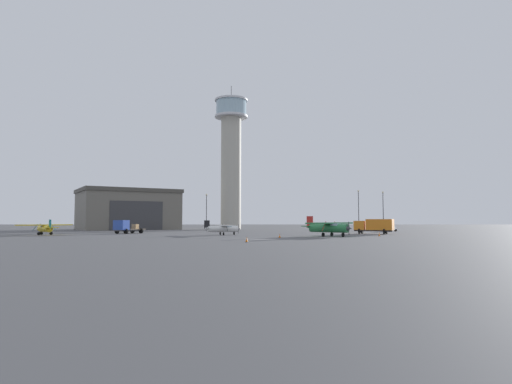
# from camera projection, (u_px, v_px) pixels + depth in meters

# --- Properties ---
(ground_plane) EXTENTS (400.00, 400.00, 0.00)m
(ground_plane) POSITION_uv_depth(u_px,v_px,m) (259.00, 239.00, 58.06)
(ground_plane) COLOR #545456
(control_tower) EXTENTS (9.42, 9.42, 41.22)m
(control_tower) POSITION_uv_depth(u_px,v_px,m) (233.00, 155.00, 122.20)
(control_tower) COLOR #B2AD9E
(control_tower) RESTS_ON ground_plane
(hangar) EXTENTS (32.01, 30.04, 11.02)m
(hangar) POSITION_uv_depth(u_px,v_px,m) (129.00, 210.00, 119.24)
(hangar) COLOR #6B665B
(hangar) RESTS_ON ground_plane
(airplane_white) EXTENTS (6.67, 8.42, 2.54)m
(airplane_white) POSITION_uv_depth(u_px,v_px,m) (224.00, 228.00, 74.42)
(airplane_white) COLOR white
(airplane_white) RESTS_ON ground_plane
(airplane_green) EXTENTS (8.71, 9.01, 3.23)m
(airplane_green) POSITION_uv_depth(u_px,v_px,m) (330.00, 227.00, 67.59)
(airplane_green) COLOR #287A42
(airplane_green) RESTS_ON ground_plane
(airplane_yellow) EXTENTS (7.73, 7.14, 2.68)m
(airplane_yellow) POSITION_uv_depth(u_px,v_px,m) (47.00, 228.00, 74.21)
(airplane_yellow) COLOR gold
(airplane_yellow) RESTS_ON ground_plane
(truck_flatbed_blue) EXTENTS (5.16, 6.65, 2.58)m
(truck_flatbed_blue) POSITION_uv_depth(u_px,v_px,m) (128.00, 227.00, 81.94)
(truck_flatbed_blue) COLOR #38383D
(truck_flatbed_blue) RESTS_ON ground_plane
(truck_box_orange) EXTENTS (7.31, 5.38, 2.77)m
(truck_box_orange) POSITION_uv_depth(u_px,v_px,m) (376.00, 226.00, 80.19)
(truck_box_orange) COLOR #38383D
(truck_box_orange) RESTS_ON ground_plane
(car_silver) EXTENTS (3.63, 4.56, 1.37)m
(car_silver) POSITION_uv_depth(u_px,v_px,m) (392.00, 228.00, 96.87)
(car_silver) COLOR #B7BABF
(car_silver) RESTS_ON ground_plane
(light_post_west) EXTENTS (0.44, 0.44, 8.97)m
(light_post_west) POSITION_uv_depth(u_px,v_px,m) (208.00, 209.00, 103.79)
(light_post_west) COLOR #38383D
(light_post_west) RESTS_ON ground_plane
(light_post_east) EXTENTS (0.44, 0.44, 10.43)m
(light_post_east) POSITION_uv_depth(u_px,v_px,m) (360.00, 207.00, 111.40)
(light_post_east) COLOR #38383D
(light_post_east) RESTS_ON ground_plane
(light_post_north) EXTENTS (0.44, 0.44, 9.86)m
(light_post_north) POSITION_uv_depth(u_px,v_px,m) (385.00, 207.00, 107.73)
(light_post_north) COLOR #38383D
(light_post_north) RESTS_ON ground_plane
(traffic_cone_near_left) EXTENTS (0.36, 0.36, 0.66)m
(traffic_cone_near_left) POSITION_uv_depth(u_px,v_px,m) (381.00, 234.00, 68.78)
(traffic_cone_near_left) COLOR black
(traffic_cone_near_left) RESTS_ON ground_plane
(traffic_cone_near_right) EXTENTS (0.36, 0.36, 0.62)m
(traffic_cone_near_right) POSITION_uv_depth(u_px,v_px,m) (281.00, 236.00, 62.69)
(traffic_cone_near_right) COLOR black
(traffic_cone_near_right) RESTS_ON ground_plane
(traffic_cone_mid_apron) EXTENTS (0.36, 0.36, 0.63)m
(traffic_cone_mid_apron) POSITION_uv_depth(u_px,v_px,m) (248.00, 239.00, 50.30)
(traffic_cone_mid_apron) COLOR black
(traffic_cone_mid_apron) RESTS_ON ground_plane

